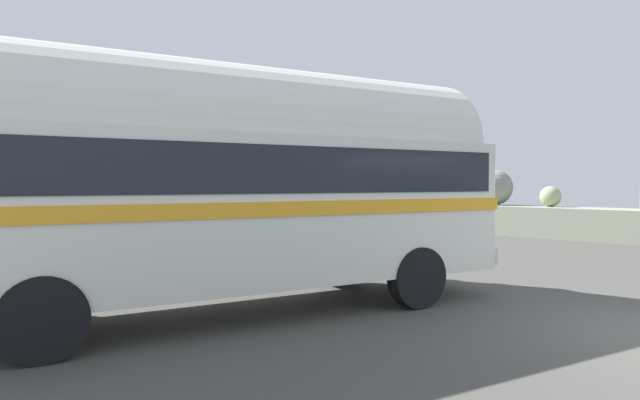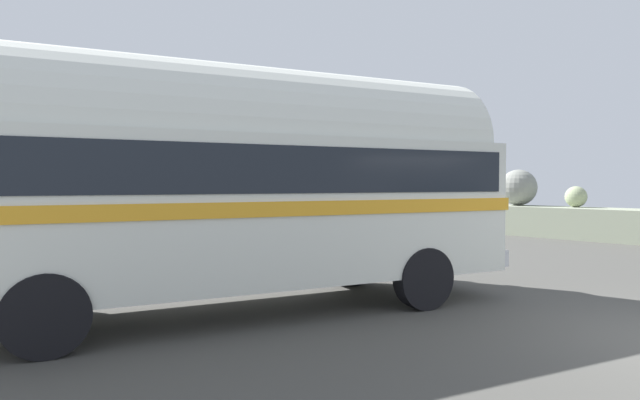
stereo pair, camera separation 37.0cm
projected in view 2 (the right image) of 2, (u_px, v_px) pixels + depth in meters
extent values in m
cube|color=gray|center=(446.00, 194.00, 23.34)|extent=(1.02, 1.06, 0.81)
sphere|color=gray|center=(518.00, 187.00, 20.97)|extent=(1.39, 1.39, 1.39)
sphere|color=#929E77|center=(576.00, 197.00, 19.41)|extent=(0.76, 0.76, 0.76)
cylinder|color=black|center=(352.00, 260.00, 10.34)|extent=(0.52, 1.00, 0.96)
cylinder|color=black|center=(424.00, 278.00, 8.36)|extent=(0.52, 1.00, 0.96)
cylinder|color=black|center=(47.00, 282.00, 8.01)|extent=(0.52, 1.00, 0.96)
cylinder|color=black|center=(46.00, 315.00, 6.03)|extent=(0.52, 1.00, 0.96)
cube|color=silver|center=(239.00, 209.00, 8.15)|extent=(4.51, 8.74, 2.10)
cylinder|color=silver|center=(238.00, 139.00, 8.12)|extent=(4.23, 8.36, 2.20)
cube|color=gold|center=(239.00, 206.00, 8.15)|extent=(4.58, 8.83, 0.20)
cube|color=black|center=(239.00, 171.00, 8.13)|extent=(4.46, 8.42, 0.64)
cube|color=silver|center=(459.00, 251.00, 10.09)|extent=(2.24, 0.75, 0.28)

